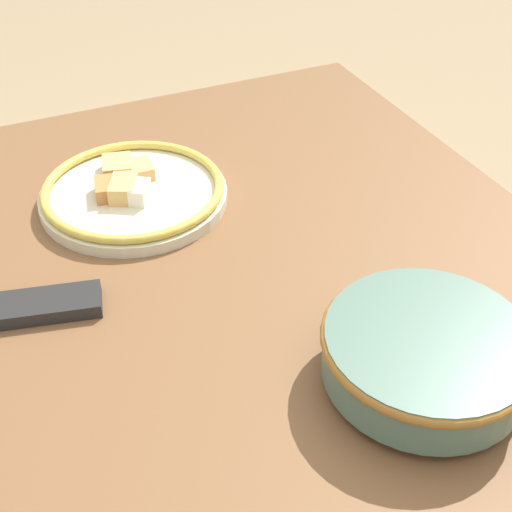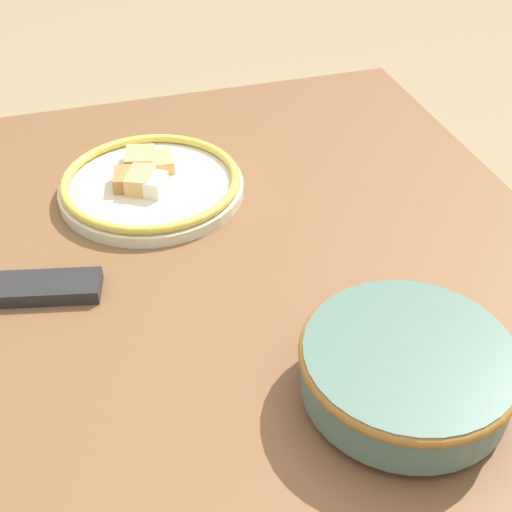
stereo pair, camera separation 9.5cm
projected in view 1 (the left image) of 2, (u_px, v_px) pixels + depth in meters
dining_table at (259, 338)px, 1.02m from camera, size 1.22×0.93×0.77m
noodle_bowl at (426, 354)px, 0.80m from camera, size 0.24×0.24×0.07m
food_plate at (133, 192)px, 1.11m from camera, size 0.29×0.29×0.05m
tv_remote at (36, 306)px, 0.92m from camera, size 0.09×0.17×0.02m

